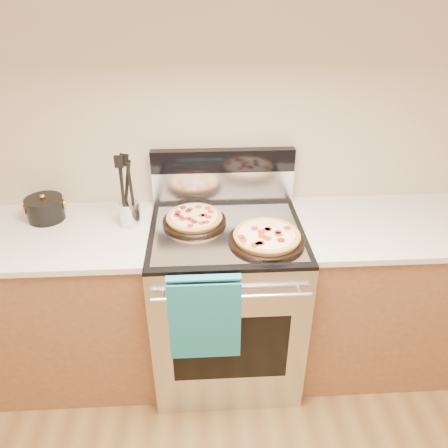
{
  "coord_description": "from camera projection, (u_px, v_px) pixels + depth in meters",
  "views": [
    {
      "loc": [
        -0.12,
        -0.2,
        2.02
      ],
      "look_at": [
        -0.02,
        1.55,
        1.01
      ],
      "focal_mm": 35.0,
      "sensor_mm": 36.0,
      "label": 1
    }
  ],
  "objects": [
    {
      "name": "foil_sheet",
      "position": [
        227.0,
        232.0,
        2.12
      ],
      "size": [
        0.7,
        0.55,
        0.01
      ],
      "primitive_type": "cube",
      "color": "gray",
      "rests_on": "cooktop"
    },
    {
      "name": "cabinet_right",
      "position": [
        381.0,
        295.0,
        2.46
      ],
      "size": [
        1.0,
        0.62,
        0.88
      ],
      "primitive_type": "cube",
      "color": "brown",
      "rests_on": "ground"
    },
    {
      "name": "range_body",
      "position": [
        226.0,
        303.0,
        2.39
      ],
      "size": [
        0.76,
        0.68,
        0.9
      ],
      "primitive_type": "cube",
      "color": "#B7B7BC",
      "rests_on": "ground"
    },
    {
      "name": "dish_towel",
      "position": [
        205.0,
        316.0,
        1.93
      ],
      "size": [
        0.32,
        0.05,
        0.42
      ],
      "primitive_type": null,
      "color": "#175E73",
      "rests_on": "oven_handle"
    },
    {
      "name": "saucepan",
      "position": [
        45.0,
        210.0,
        2.23
      ],
      "size": [
        0.22,
        0.22,
        0.11
      ],
      "primitive_type": "cylinder",
      "rotation": [
        0.0,
        0.0,
        0.24
      ],
      "color": "black",
      "rests_on": "countertop_left"
    },
    {
      "name": "utensil_crock",
      "position": [
        130.0,
        214.0,
        2.18
      ],
      "size": [
        0.11,
        0.11,
        0.13
      ],
      "primitive_type": "cylinder",
      "rotation": [
        0.0,
        0.0,
        0.06
      ],
      "color": "silver",
      "rests_on": "countertop_left"
    },
    {
      "name": "cabinet_left",
      "position": [
        65.0,
        307.0,
        2.38
      ],
      "size": [
        1.0,
        0.62,
        0.88
      ],
      "primitive_type": "cube",
      "color": "brown",
      "rests_on": "ground"
    },
    {
      "name": "backsplash_upper",
      "position": [
        223.0,
        160.0,
        2.3
      ],
      "size": [
        0.76,
        0.06,
        0.12
      ],
      "primitive_type": "cube",
      "color": "black",
      "rests_on": "backsplash_lower"
    },
    {
      "name": "pepperoni_pizza_back",
      "position": [
        194.0,
        219.0,
        2.19
      ],
      "size": [
        0.38,
        0.38,
        0.04
      ],
      "primitive_type": null,
      "rotation": [
        0.0,
        0.0,
        0.24
      ],
      "color": "#BD7A39",
      "rests_on": "foil_sheet"
    },
    {
      "name": "oven_handle",
      "position": [
        232.0,
        297.0,
        1.89
      ],
      "size": [
        0.7,
        0.03,
        0.03
      ],
      "primitive_type": "cylinder",
      "rotation": [
        0.0,
        1.57,
        0.0
      ],
      "color": "silver",
      "rests_on": "range_body"
    },
    {
      "name": "pepperoni_pizza_front",
      "position": [
        267.0,
        237.0,
        2.03
      ],
      "size": [
        0.46,
        0.46,
        0.05
      ],
      "primitive_type": null,
      "rotation": [
        0.0,
        0.0,
        -0.38
      ],
      "color": "#BD7A39",
      "rests_on": "foil_sheet"
    },
    {
      "name": "countertop_left",
      "position": [
        48.0,
        236.0,
        2.15
      ],
      "size": [
        1.02,
        0.64,
        0.03
      ],
      "primitive_type": "cube",
      "color": "beige",
      "rests_on": "cabinet_left"
    },
    {
      "name": "countertop_right",
      "position": [
        397.0,
        226.0,
        2.23
      ],
      "size": [
        1.02,
        0.64,
        0.03
      ],
      "primitive_type": "cube",
      "color": "beige",
      "rests_on": "cabinet_right"
    },
    {
      "name": "cooktop",
      "position": [
        227.0,
        231.0,
        2.16
      ],
      "size": [
        0.76,
        0.68,
        0.02
      ],
      "primitive_type": "cube",
      "color": "black",
      "rests_on": "range_body"
    },
    {
      "name": "backsplash_lower",
      "position": [
        223.0,
        186.0,
        2.37
      ],
      "size": [
        0.76,
        0.06,
        0.18
      ],
      "primitive_type": "cube",
      "color": "silver",
      "rests_on": "cooktop"
    },
    {
      "name": "wall_back",
      "position": [
        223.0,
        123.0,
        2.24
      ],
      "size": [
        4.0,
        0.0,
        4.0
      ],
      "primitive_type": "plane",
      "rotation": [
        1.57,
        0.0,
        0.0
      ],
      "color": "tan",
      "rests_on": "ground"
    },
    {
      "name": "oven_window",
      "position": [
        231.0,
        349.0,
        2.1
      ],
      "size": [
        0.56,
        0.01,
        0.4
      ],
      "primitive_type": "cube",
      "color": "black",
      "rests_on": "range_body"
    }
  ]
}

